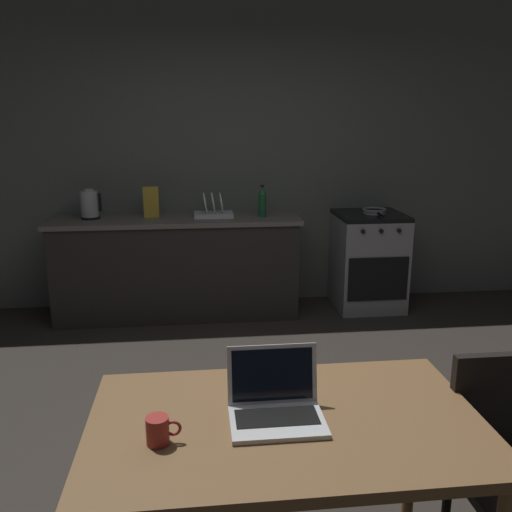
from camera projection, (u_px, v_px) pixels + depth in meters
name	position (u px, v px, depth m)	size (l,w,h in m)	color
ground_plane	(275.00, 456.00, 2.86)	(12.00, 12.00, 0.00)	#2D2823
back_wall	(268.00, 155.00, 5.02)	(6.40, 0.10, 2.80)	#5A615A
kitchen_counter	(177.00, 266.00, 4.83)	(2.16, 0.64, 0.89)	#282623
stove_oven	(368.00, 261.00, 5.02)	(0.60, 0.62, 0.89)	gray
dining_table	(286.00, 437.00, 1.87)	(1.35, 0.80, 0.74)	brown
chair	(507.00, 458.00, 2.03)	(0.40, 0.40, 0.88)	black
laptop	(276.00, 406.00, 1.85)	(0.32, 0.26, 0.22)	silver
electric_kettle	(90.00, 205.00, 4.61)	(0.18, 0.16, 0.26)	black
bottle	(262.00, 202.00, 4.72)	(0.07, 0.07, 0.28)	#19592D
frying_pan	(375.00, 211.00, 4.88)	(0.22, 0.39, 0.05)	gray
coffee_mug	(158.00, 430.00, 1.70)	(0.11, 0.07, 0.09)	#9E2D28
cereal_box	(151.00, 202.00, 4.68)	(0.13, 0.05, 0.27)	gold
dish_rack	(213.00, 211.00, 4.74)	(0.34, 0.26, 0.21)	silver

